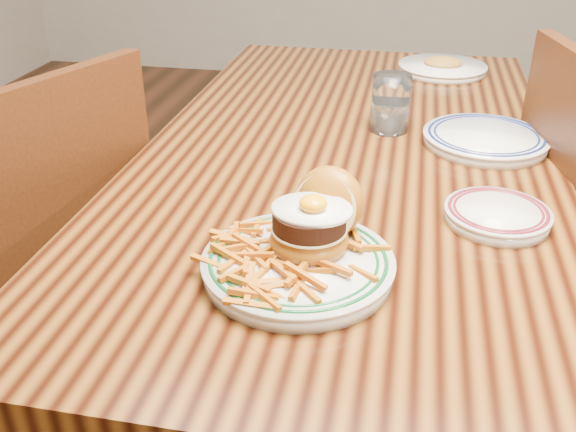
% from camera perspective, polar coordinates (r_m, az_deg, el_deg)
% --- Properties ---
extents(floor, '(6.00, 6.00, 0.00)m').
position_cam_1_polar(floor, '(1.79, 4.40, -16.66)').
color(floor, black).
rests_on(floor, ground).
extents(table, '(0.85, 1.60, 0.75)m').
position_cam_1_polar(table, '(1.40, 5.40, 2.78)').
color(table, black).
rests_on(table, floor).
extents(chair_left, '(0.56, 0.56, 0.95)m').
position_cam_1_polar(chair_left, '(1.49, -20.95, -4.17)').
color(chair_left, '#3E1C0C').
rests_on(chair_left, floor).
extents(main_plate, '(0.28, 0.30, 0.13)m').
position_cam_1_polar(main_plate, '(0.93, 1.39, -2.80)').
color(main_plate, silver).
rests_on(main_plate, table).
extents(side_plate, '(0.17, 0.17, 0.03)m').
position_cam_1_polar(side_plate, '(1.11, 18.12, 0.16)').
color(side_plate, silver).
rests_on(side_plate, table).
extents(rear_plate, '(0.26, 0.26, 0.03)m').
position_cam_1_polar(rear_plate, '(1.42, 17.14, 6.62)').
color(rear_plate, silver).
rests_on(rear_plate, table).
extents(water_glass, '(0.08, 0.08, 0.13)m').
position_cam_1_polar(water_glass, '(1.44, 9.09, 9.57)').
color(water_glass, white).
rests_on(water_glass, table).
extents(far_plate, '(0.25, 0.25, 0.04)m').
position_cam_1_polar(far_plate, '(1.92, 13.56, 12.72)').
color(far_plate, silver).
rests_on(far_plate, table).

